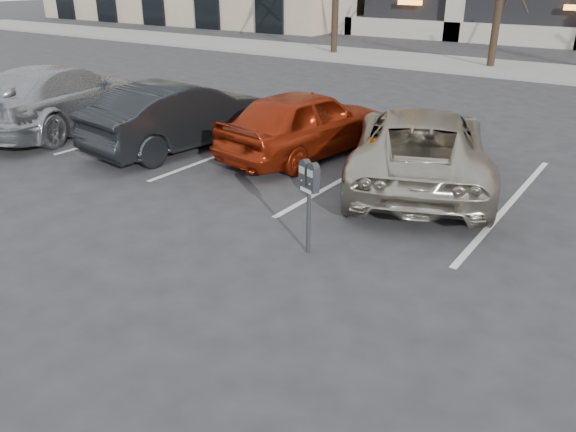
{
  "coord_description": "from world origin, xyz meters",
  "views": [
    {
      "loc": [
        3.26,
        -6.61,
        3.45
      ],
      "look_at": [
        -0.07,
        -1.84,
        0.91
      ],
      "focal_mm": 35.0,
      "sensor_mm": 36.0,
      "label": 1
    }
  ],
  "objects": [
    {
      "name": "car_dark",
      "position": [
        -5.2,
        1.63,
        0.69
      ],
      "size": [
        1.93,
        4.35,
        1.39
      ],
      "primitive_type": "imported",
      "rotation": [
        0.0,
        0.0,
        3.03
      ],
      "color": "black",
      "rests_on": "ground"
    },
    {
      "name": "car_red",
      "position": [
        -2.77,
        2.65,
        0.68
      ],
      "size": [
        2.12,
        4.17,
        1.36
      ],
      "primitive_type": "imported",
      "rotation": [
        0.0,
        0.0,
        3.01
      ],
      "color": "maroon",
      "rests_on": "ground"
    },
    {
      "name": "sidewalk",
      "position": [
        0.0,
        16.0,
        0.06
      ],
      "size": [
        80.0,
        4.0,
        0.12
      ],
      "primitive_type": "cube",
      "color": "gray",
      "rests_on": "ground"
    },
    {
      "name": "suv_silver",
      "position": [
        -0.25,
        2.41,
        0.67
      ],
      "size": [
        3.87,
        5.29,
        1.34
      ],
      "rotation": [
        0.0,
        0.0,
        3.53
      ],
      "color": "#B2AA97",
      "rests_on": "ground"
    },
    {
      "name": "parking_meter",
      "position": [
        -0.35,
        -0.96,
        0.96
      ],
      "size": [
        0.34,
        0.22,
        1.25
      ],
      "rotation": [
        0.0,
        0.0,
        -0.34
      ],
      "color": "black",
      "rests_on": "ground"
    },
    {
      "name": "stall_lines",
      "position": [
        -1.4,
        2.3,
        0.01
      ],
      "size": [
        16.9,
        5.2,
        0.0
      ],
      "color": "silver",
      "rests_on": "ground"
    },
    {
      "name": "car_silver",
      "position": [
        -8.67,
        1.13,
        0.75
      ],
      "size": [
        3.52,
        5.57,
        1.5
      ],
      "primitive_type": "imported",
      "rotation": [
        0.0,
        0.0,
        3.44
      ],
      "color": "#9DA1A5",
      "rests_on": "ground"
    },
    {
      "name": "ground",
      "position": [
        0.0,
        0.0,
        0.0
      ],
      "size": [
        140.0,
        140.0,
        0.0
      ],
      "primitive_type": "plane",
      "color": "#28282B",
      "rests_on": "ground"
    }
  ]
}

